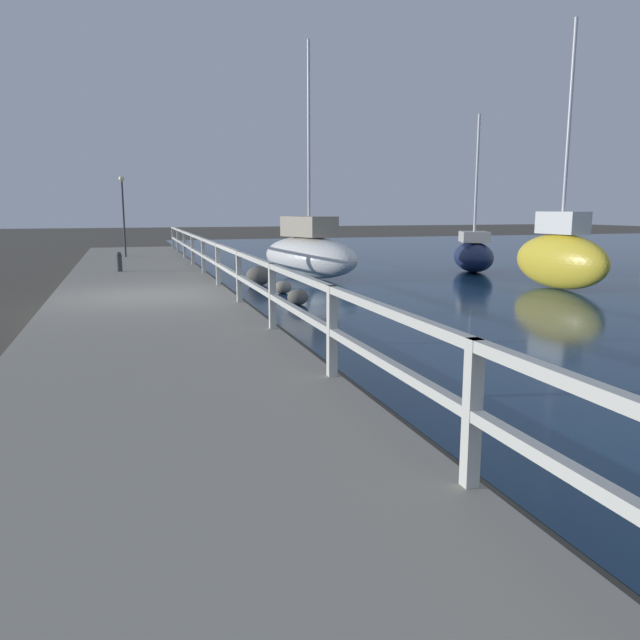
{
  "coord_description": "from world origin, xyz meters",
  "views": [
    {
      "loc": [
        -0.33,
        -13.79,
        2.13
      ],
      "look_at": [
        2.79,
        -3.79,
        0.25
      ],
      "focal_mm": 35.0,
      "sensor_mm": 36.0,
      "label": 1
    }
  ],
  "objects_px": {
    "dock_lamp": "(123,203)",
    "sailboat_yellow": "(560,256)",
    "mooring_bollard": "(119,262)",
    "sailboat_white": "(309,253)",
    "sailboat_navy": "(473,254)"
  },
  "relations": [
    {
      "from": "mooring_bollard",
      "to": "sailboat_yellow",
      "type": "distance_m",
      "value": 12.55
    },
    {
      "from": "mooring_bollard",
      "to": "sailboat_white",
      "type": "relative_size",
      "value": 0.08
    },
    {
      "from": "dock_lamp",
      "to": "sailboat_white",
      "type": "bearing_deg",
      "value": -51.26
    },
    {
      "from": "sailboat_navy",
      "to": "sailboat_white",
      "type": "bearing_deg",
      "value": -155.85
    },
    {
      "from": "dock_lamp",
      "to": "sailboat_white",
      "type": "distance_m",
      "value": 8.8
    },
    {
      "from": "mooring_bollard",
      "to": "sailboat_white",
      "type": "xyz_separation_m",
      "value": [
        5.62,
        -0.96,
        0.2
      ]
    },
    {
      "from": "sailboat_white",
      "to": "sailboat_yellow",
      "type": "xyz_separation_m",
      "value": [
        5.67,
        -4.53,
        0.1
      ]
    },
    {
      "from": "dock_lamp",
      "to": "sailboat_yellow",
      "type": "height_order",
      "value": "sailboat_yellow"
    },
    {
      "from": "sailboat_white",
      "to": "sailboat_navy",
      "type": "relative_size",
      "value": 1.35
    },
    {
      "from": "mooring_bollard",
      "to": "sailboat_yellow",
      "type": "bearing_deg",
      "value": -25.94
    },
    {
      "from": "dock_lamp",
      "to": "sailboat_white",
      "type": "xyz_separation_m",
      "value": [
        5.42,
        -6.76,
        -1.57
      ]
    },
    {
      "from": "mooring_bollard",
      "to": "sailboat_white",
      "type": "height_order",
      "value": "sailboat_white"
    },
    {
      "from": "dock_lamp",
      "to": "sailboat_navy",
      "type": "relative_size",
      "value": 0.59
    },
    {
      "from": "dock_lamp",
      "to": "sailboat_yellow",
      "type": "bearing_deg",
      "value": -45.5
    },
    {
      "from": "mooring_bollard",
      "to": "sailboat_white",
      "type": "bearing_deg",
      "value": -9.72
    }
  ]
}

